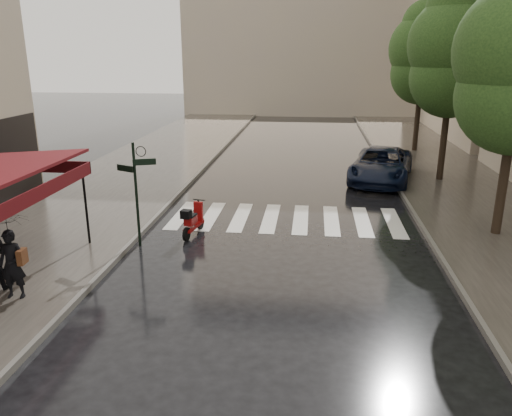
# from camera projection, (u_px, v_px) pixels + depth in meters

# --- Properties ---
(ground) EXTENTS (120.00, 120.00, 0.00)m
(ground) POSITION_uv_depth(u_px,v_px,m) (147.00, 294.00, 11.91)
(ground) COLOR black
(ground) RESTS_ON ground
(sidewalk_near) EXTENTS (6.00, 60.00, 0.12)m
(sidewalk_near) POSITION_uv_depth(u_px,v_px,m) (136.00, 172.00, 23.76)
(sidewalk_near) COLOR #38332D
(sidewalk_near) RESTS_ON ground
(sidewalk_far) EXTENTS (5.50, 60.00, 0.12)m
(sidewalk_far) POSITION_uv_depth(u_px,v_px,m) (456.00, 181.00, 22.17)
(sidewalk_far) COLOR #38332D
(sidewalk_far) RESTS_ON ground
(curb_near) EXTENTS (0.12, 60.00, 0.16)m
(curb_near) POSITION_uv_depth(u_px,v_px,m) (199.00, 174.00, 23.43)
(curb_near) COLOR #595651
(curb_near) RESTS_ON ground
(curb_far) EXTENTS (0.12, 60.00, 0.16)m
(curb_far) POSITION_uv_depth(u_px,v_px,m) (392.00, 179.00, 22.47)
(curb_far) COLOR #595651
(curb_far) RESTS_ON ground
(crosswalk) EXTENTS (7.85, 3.20, 0.01)m
(crosswalk) POSITION_uv_depth(u_px,v_px,m) (286.00, 219.00, 17.28)
(crosswalk) COLOR silver
(crosswalk) RESTS_ON ground
(signpost) EXTENTS (1.17, 0.29, 3.10)m
(signpost) POSITION_uv_depth(u_px,v_px,m) (136.00, 186.00, 14.34)
(signpost) COLOR black
(signpost) RESTS_ON ground
(backdrop_building) EXTENTS (22.00, 6.00, 20.00)m
(backdrop_building) POSITION_uv_depth(u_px,v_px,m) (308.00, 0.00, 44.66)
(backdrop_building) COLOR #B7A78C
(backdrop_building) RESTS_ON ground
(tree_mid) EXTENTS (3.80, 3.80, 8.34)m
(tree_mid) POSITION_uv_depth(u_px,v_px,m) (454.00, 51.00, 20.61)
(tree_mid) COLOR black
(tree_mid) RESTS_ON sidewalk_far
(tree_far) EXTENTS (3.80, 3.80, 8.16)m
(tree_far) POSITION_uv_depth(u_px,v_px,m) (423.00, 54.00, 27.27)
(tree_far) COLOR black
(tree_far) RESTS_ON sidewalk_far
(pedestrian_with_umbrella) EXTENTS (1.04, 1.06, 2.43)m
(pedestrian_with_umbrella) POSITION_uv_depth(u_px,v_px,m) (7.00, 231.00, 11.03)
(pedestrian_with_umbrella) COLOR black
(pedestrian_with_umbrella) RESTS_ON sidewalk_near
(scooter) EXTENTS (0.55, 1.54, 1.02)m
(scooter) POSITION_uv_depth(u_px,v_px,m) (193.00, 221.00, 15.58)
(scooter) COLOR black
(scooter) RESTS_ON ground
(parked_car) EXTENTS (3.57, 5.72, 1.47)m
(parked_car) POSITION_uv_depth(u_px,v_px,m) (381.00, 165.00, 22.15)
(parked_car) COLOR black
(parked_car) RESTS_ON ground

